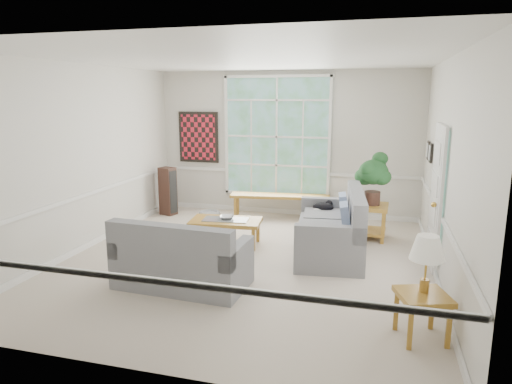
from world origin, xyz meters
TOP-DOWN VIEW (x-y plane):
  - floor at (0.00, 0.00)m, footprint 5.50×6.00m
  - ceiling at (0.00, 0.00)m, footprint 5.50×6.00m
  - wall_back at (0.00, 3.00)m, footprint 5.50×0.02m
  - wall_front at (0.00, -3.00)m, footprint 5.50×0.02m
  - wall_left at (-2.75, 0.00)m, footprint 0.02×6.00m
  - wall_right at (2.75, 0.00)m, footprint 0.02×6.00m
  - window_back at (-0.20, 2.96)m, footprint 2.30×0.08m
  - entry_door at (2.71, 0.60)m, footprint 0.08×0.90m
  - door_sidelight at (2.71, -0.03)m, footprint 0.08×0.26m
  - wall_art at (-1.95, 2.95)m, footprint 0.90×0.06m
  - wall_frame_near at (2.71, 1.75)m, footprint 0.04×0.26m
  - wall_frame_far at (2.71, 2.15)m, footprint 0.04×0.26m
  - loveseat_right at (1.19, 0.65)m, footprint 1.20×2.02m
  - loveseat_front at (-0.56, -1.09)m, footprint 1.76×0.98m
  - coffee_table at (-0.56, 0.67)m, footprint 1.24×0.77m
  - pewter_bowl at (-0.55, 0.70)m, footprint 0.36×0.36m
  - window_bench at (-0.05, 2.65)m, footprint 2.08×0.68m
  - end_table at (1.78, 1.67)m, footprint 0.64×0.64m
  - houseplant at (1.81, 1.68)m, footprint 0.56×0.56m
  - side_table at (2.40, -1.71)m, footprint 0.62×0.62m
  - table_lamp at (2.41, -1.66)m, footprint 0.48×0.48m
  - pet_bed at (-1.46, 2.25)m, footprint 0.46×0.46m
  - floor_speaker at (-2.40, 2.27)m, footprint 0.38×0.34m
  - cat at (1.00, 1.31)m, footprint 0.43×0.38m

SIDE VIEW (x-z plane):
  - floor at x=0.00m, z-range -0.01..0.00m
  - pet_bed at x=-1.46m, z-range 0.00..0.13m
  - coffee_table at x=-0.56m, z-range 0.00..0.44m
  - window_bench at x=-0.05m, z-range 0.00..0.48m
  - side_table at x=2.40m, z-range 0.00..0.50m
  - end_table at x=1.78m, z-range 0.00..0.62m
  - loveseat_front at x=-0.56m, z-range 0.00..0.93m
  - pewter_bowl at x=-0.55m, z-range 0.44..0.51m
  - floor_speaker at x=-2.40m, z-range 0.00..1.01m
  - loveseat_right at x=1.19m, z-range 0.00..1.04m
  - cat at x=1.00m, z-range 0.53..0.70m
  - table_lamp at x=2.41m, z-range 0.50..1.11m
  - entry_door at x=2.71m, z-range 0.00..2.10m
  - houseplant at x=1.81m, z-range 0.62..1.56m
  - door_sidelight at x=2.71m, z-range 0.20..2.10m
  - wall_back at x=0.00m, z-range 0.00..3.00m
  - wall_front at x=0.00m, z-range 0.00..3.00m
  - wall_left at x=-2.75m, z-range 0.00..3.00m
  - wall_right at x=2.75m, z-range 0.00..3.00m
  - wall_frame_near at x=2.71m, z-range 1.39..1.71m
  - wall_frame_far at x=2.71m, z-range 1.39..1.71m
  - wall_art at x=-1.95m, z-range 1.05..2.15m
  - window_back at x=-0.20m, z-range 0.45..2.85m
  - ceiling at x=0.00m, z-range 2.99..3.01m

